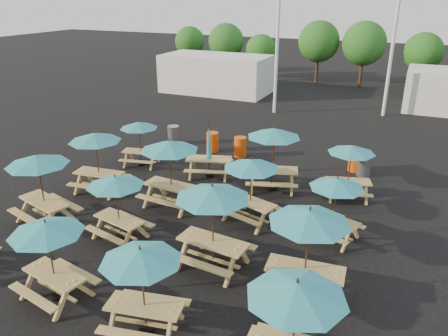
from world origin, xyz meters
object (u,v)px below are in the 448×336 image
at_px(picnic_unit_3, 139,128).
at_px(waste_bin_4, 364,165).
at_px(picnic_unit_2, 95,141).
at_px(picnic_unit_15, 351,153).
at_px(waste_bin_0, 174,135).
at_px(picnic_unit_10, 251,168).
at_px(waste_bin_1, 213,142).
at_px(picnic_unit_1, 38,165).
at_px(picnic_unit_4, 47,233).
at_px(picnic_unit_5, 116,186).
at_px(picnic_unit_11, 274,137).
at_px(picnic_unit_9, 213,198).
at_px(waste_bin_3, 355,161).
at_px(picnic_unit_6, 170,150).
at_px(picnic_unit_12, 296,297).
at_px(waste_bin_2, 240,147).
at_px(picnic_unit_13, 309,223).
at_px(picnic_unit_7, 209,154).
at_px(picnic_unit_14, 337,187).
at_px(picnic_unit_8, 141,261).

height_order(picnic_unit_3, waste_bin_4, picnic_unit_3).
relative_size(picnic_unit_2, picnic_unit_15, 1.12).
xyz_separation_m(picnic_unit_2, waste_bin_0, (-0.26, 6.14, -1.59)).
distance_m(picnic_unit_10, waste_bin_1, 7.32).
distance_m(picnic_unit_1, picnic_unit_4, 4.29).
height_order(picnic_unit_5, picnic_unit_11, picnic_unit_11).
bearing_deg(picnic_unit_15, picnic_unit_11, 170.77).
relative_size(picnic_unit_2, picnic_unit_9, 0.95).
bearing_deg(waste_bin_3, picnic_unit_6, -132.34).
distance_m(picnic_unit_12, waste_bin_1, 13.80).
bearing_deg(picnic_unit_2, waste_bin_1, 64.88).
relative_size(picnic_unit_1, waste_bin_2, 2.63).
bearing_deg(waste_bin_4, picnic_unit_3, -163.01).
xyz_separation_m(picnic_unit_5, picnic_unit_9, (3.33, -0.19, 0.33)).
distance_m(picnic_unit_2, picnic_unit_13, 9.34).
bearing_deg(waste_bin_0, picnic_unit_3, -86.92).
relative_size(picnic_unit_6, picnic_unit_13, 1.01).
bearing_deg(waste_bin_1, waste_bin_0, 175.42).
bearing_deg(picnic_unit_5, picnic_unit_11, 72.26).
relative_size(picnic_unit_1, waste_bin_3, 2.63).
relative_size(picnic_unit_7, picnic_unit_14, 1.14).
bearing_deg(picnic_unit_4, picnic_unit_7, 100.01).
distance_m(picnic_unit_11, waste_bin_2, 4.19).
xyz_separation_m(picnic_unit_2, picnic_unit_5, (2.85, -2.59, -0.23)).
bearing_deg(picnic_unit_4, picnic_unit_15, 67.81).
xyz_separation_m(picnic_unit_10, waste_bin_4, (2.99, 5.68, -1.47)).
bearing_deg(waste_bin_2, picnic_unit_8, -78.64).
xyz_separation_m(picnic_unit_10, waste_bin_3, (2.57, 6.06, -1.47)).
relative_size(picnic_unit_1, picnic_unit_2, 1.02).
bearing_deg(picnic_unit_8, waste_bin_1, 97.22).
bearing_deg(waste_bin_0, picnic_unit_8, -62.69).
bearing_deg(waste_bin_2, waste_bin_1, 174.62).
relative_size(waste_bin_0, waste_bin_2, 1.00).
relative_size(picnic_unit_6, picnic_unit_8, 1.14).
bearing_deg(picnic_unit_9, waste_bin_2, 112.73).
distance_m(picnic_unit_1, picnic_unit_15, 10.81).
xyz_separation_m(picnic_unit_2, waste_bin_1, (2.04, 5.96, -1.59)).
distance_m(picnic_unit_14, waste_bin_2, 7.96).
bearing_deg(picnic_unit_3, picnic_unit_9, -54.19).
bearing_deg(waste_bin_4, picnic_unit_1, -137.24).
xyz_separation_m(picnic_unit_8, waste_bin_1, (-3.82, 11.66, -1.43)).
distance_m(picnic_unit_13, waste_bin_4, 8.94).
bearing_deg(picnic_unit_1, picnic_unit_2, 103.91).
bearing_deg(picnic_unit_7, picnic_unit_4, -108.17).
relative_size(picnic_unit_13, waste_bin_4, 2.66).
distance_m(picnic_unit_5, picnic_unit_11, 6.38).
height_order(picnic_unit_6, picnic_unit_11, picnic_unit_11).
bearing_deg(picnic_unit_6, waste_bin_0, 124.11).
xyz_separation_m(picnic_unit_9, waste_bin_2, (-2.64, 8.59, -1.69)).
bearing_deg(picnic_unit_6, picnic_unit_1, -134.63).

